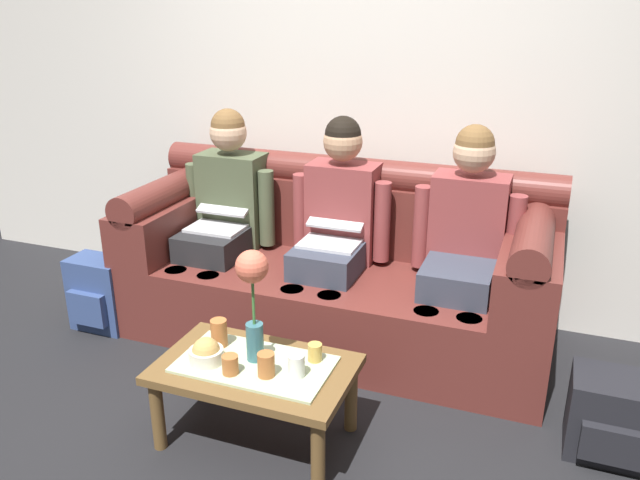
% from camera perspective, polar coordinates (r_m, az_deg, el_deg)
% --- Properties ---
extents(ground_plane, '(14.00, 14.00, 0.00)m').
position_cam_1_polar(ground_plane, '(2.79, -7.07, -19.04)').
color(ground_plane, black).
extents(back_wall_patterned, '(6.00, 0.12, 2.90)m').
position_cam_1_polar(back_wall_patterned, '(3.74, 4.41, 15.63)').
color(back_wall_patterned, silver).
rests_on(back_wall_patterned, ground_plane).
extents(couch, '(2.31, 0.88, 0.96)m').
position_cam_1_polar(couch, '(3.52, 1.45, -2.90)').
color(couch, maroon).
rests_on(couch, ground_plane).
extents(person_left, '(0.56, 0.67, 1.22)m').
position_cam_1_polar(person_left, '(3.68, -8.66, 2.76)').
color(person_left, '#232326').
rests_on(person_left, ground_plane).
extents(person_middle, '(0.56, 0.67, 1.22)m').
position_cam_1_polar(person_middle, '(3.41, 1.48, 1.53)').
color(person_middle, '#383D4C').
rests_on(person_middle, ground_plane).
extents(person_right, '(0.56, 0.67, 1.22)m').
position_cam_1_polar(person_right, '(3.26, 12.91, 0.10)').
color(person_right, '#383D4C').
rests_on(person_right, ground_plane).
extents(coffee_table, '(0.82, 0.51, 0.37)m').
position_cam_1_polar(coffee_table, '(2.71, -5.88, -12.10)').
color(coffee_table, brown).
rests_on(coffee_table, ground_plane).
extents(flower_vase, '(0.13, 0.13, 0.49)m').
position_cam_1_polar(flower_vase, '(2.55, -6.10, -4.27)').
color(flower_vase, '#336672').
rests_on(flower_vase, coffee_table).
extents(snack_bowl, '(0.14, 0.14, 0.12)m').
position_cam_1_polar(snack_bowl, '(2.70, -10.25, -10.02)').
color(snack_bowl, silver).
rests_on(snack_bowl, coffee_table).
extents(cup_near_left, '(0.07, 0.07, 0.10)m').
position_cam_1_polar(cup_near_left, '(2.56, -2.15, -11.28)').
color(cup_near_left, white).
rests_on(cup_near_left, coffee_table).
extents(cup_near_right, '(0.07, 0.07, 0.12)m').
position_cam_1_polar(cup_near_right, '(2.80, -9.11, -8.28)').
color(cup_near_right, '#B26633').
rests_on(cup_near_right, coffee_table).
extents(cup_far_center, '(0.07, 0.07, 0.10)m').
position_cam_1_polar(cup_far_center, '(2.57, -4.89, -11.16)').
color(cup_far_center, '#B26633').
rests_on(cup_far_center, coffee_table).
extents(cup_far_left, '(0.07, 0.07, 0.08)m').
position_cam_1_polar(cup_far_left, '(2.61, -8.12, -11.09)').
color(cup_far_left, '#B26633').
rests_on(cup_far_left, coffee_table).
extents(cup_far_right, '(0.06, 0.06, 0.08)m').
position_cam_1_polar(cup_far_right, '(2.67, -0.46, -10.11)').
color(cup_far_right, gold).
rests_on(cup_far_right, coffee_table).
extents(backpack_right, '(0.34, 0.31, 0.35)m').
position_cam_1_polar(backpack_right, '(2.96, 24.85, -14.35)').
color(backpack_right, black).
rests_on(backpack_right, ground_plane).
extents(backpack_left, '(0.33, 0.25, 0.42)m').
position_cam_1_polar(backpack_left, '(3.84, -19.26, -4.64)').
color(backpack_left, '#33477A').
rests_on(backpack_left, ground_plane).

